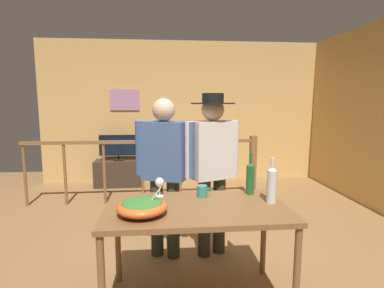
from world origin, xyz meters
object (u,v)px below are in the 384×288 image
object	(u,v)px
tv_console	(119,173)
serving_table	(197,216)
person_standing_left	(164,164)
mug_teal	(202,191)
flat_screen_tv	(118,146)
wine_glass	(160,183)
wine_bottle_clear	(272,184)
framed_picture	(125,100)
stair_railing	(175,161)
salad_bowl	(142,206)
wine_bottle_green	(250,177)
person_standing_right	(212,160)

from	to	relation	value
tv_console	serving_table	bearing A→B (deg)	-72.61
tv_console	person_standing_left	distance (m)	2.99
mug_teal	flat_screen_tv	bearing A→B (deg)	109.84
wine_glass	person_standing_left	xyz separation A→B (m)	(0.04, 0.49, 0.06)
wine_bottle_clear	framed_picture	bearing A→B (deg)	112.95
wine_bottle_clear	mug_teal	world-z (taller)	wine_bottle_clear
framed_picture	person_standing_left	distance (m)	3.21
stair_railing	wine_glass	distance (m)	2.26
salad_bowl	wine_bottle_green	world-z (taller)	wine_bottle_green
wine_glass	wine_bottle_clear	distance (m)	0.93
flat_screen_tv	person_standing_right	size ratio (longest dim) A/B	0.40
framed_picture	person_standing_left	size ratio (longest dim) A/B	0.34
wine_bottle_green	wine_bottle_clear	size ratio (longest dim) A/B	1.02
serving_table	mug_teal	distance (m)	0.27
tv_console	flat_screen_tv	world-z (taller)	flat_screen_tv
flat_screen_tv	wine_bottle_green	size ratio (longest dim) A/B	1.84
wine_bottle_green	mug_teal	world-z (taller)	wine_bottle_green
serving_table	wine_bottle_clear	world-z (taller)	wine_bottle_clear
wine_glass	wine_bottle_green	xyz separation A→B (m)	(0.79, -0.00, 0.03)
tv_console	wine_bottle_clear	size ratio (longest dim) A/B	2.46
tv_console	salad_bowl	xyz separation A→B (m)	(0.70, -3.67, 0.62)
wine_bottle_green	person_standing_right	world-z (taller)	person_standing_right
stair_railing	flat_screen_tv	bearing A→B (deg)	136.36
tv_console	flat_screen_tv	distance (m)	0.54
stair_railing	tv_console	world-z (taller)	stair_railing
serving_table	wine_glass	bearing A→B (deg)	136.04
flat_screen_tv	mug_teal	size ratio (longest dim) A/B	5.63
tv_console	wine_bottle_clear	bearing A→B (deg)	-63.92
person_standing_right	person_standing_left	bearing A→B (deg)	-20.75
flat_screen_tv	mug_teal	xyz separation A→B (m)	(1.18, -3.27, 0.07)
salad_bowl	person_standing_left	size ratio (longest dim) A/B	0.22
flat_screen_tv	wine_bottle_clear	world-z (taller)	wine_bottle_clear
tv_console	framed_picture	bearing A→B (deg)	69.53
salad_bowl	wine_bottle_green	size ratio (longest dim) A/B	0.98
serving_table	wine_glass	size ratio (longest dim) A/B	8.57
wine_bottle_clear	person_standing_right	xyz separation A→B (m)	(-0.36, 0.74, 0.06)
salad_bowl	tv_console	bearing A→B (deg)	100.75
stair_railing	wine_bottle_green	xyz separation A→B (m)	(0.57, -2.24, 0.29)
wine_glass	mug_teal	world-z (taller)	wine_glass
stair_railing	mug_teal	world-z (taller)	stair_railing
serving_table	salad_bowl	distance (m)	0.46
person_standing_right	wine_glass	bearing A→B (deg)	22.01
stair_railing	serving_table	world-z (taller)	stair_railing
stair_railing	salad_bowl	size ratio (longest dim) A/B	10.03
serving_table	wine_bottle_green	world-z (taller)	wine_bottle_green
wine_bottle_green	person_standing_right	xyz separation A→B (m)	(-0.26, 0.50, 0.06)
framed_picture	wine_bottle_clear	distance (m)	4.17
wine_glass	flat_screen_tv	bearing A→B (deg)	104.25
tv_console	wine_bottle_green	size ratio (longest dim) A/B	2.41
wine_bottle_green	serving_table	bearing A→B (deg)	-151.34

